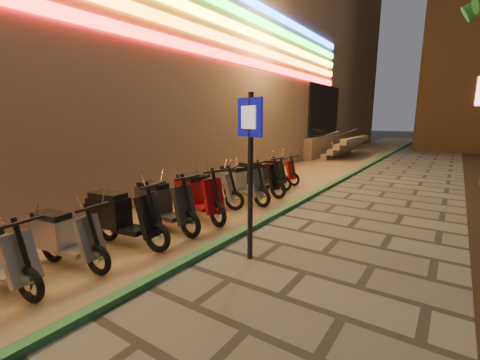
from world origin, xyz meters
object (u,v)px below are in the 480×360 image
Objects in this scene: scooter_5 at (63,237)px; scooter_13 at (277,171)px; scooter_7 at (162,204)px; scooter_8 at (196,195)px; pedestrian_sign at (250,154)px; scooter_12 at (264,175)px; scooter_6 at (120,216)px; scooter_10 at (239,183)px; scooter_9 at (206,189)px; scooter_11 at (256,177)px.

scooter_5 is 1.05× the size of scooter_13.
scooter_8 is at bearing 89.22° from scooter_7.
pedestrian_sign reaches higher than scooter_12.
pedestrian_sign is 1.81× the size of scooter_13.
pedestrian_sign reaches higher than scooter_6.
scooter_8 reaches higher than scooter_7.
scooter_10 is 1.91m from scooter_12.
scooter_5 is 1.03× the size of scooter_12.
scooter_6 is at bearing -100.68° from scooter_9.
scooter_9 is at bearing -99.18° from scooter_10.
scooter_10 is at bearing 147.34° from pedestrian_sign.
scooter_6 is at bearing -78.23° from scooter_13.
scooter_7 is (-2.35, 0.20, -1.23)m from pedestrian_sign.
scooter_9 is 2.91m from scooter_12.
scooter_9 is at bearing 130.53° from scooter_8.
scooter_9 is (-2.62, 2.01, -1.28)m from pedestrian_sign.
scooter_10 is 2.97m from scooter_13.
scooter_7 is at bearing -164.33° from pedestrian_sign.
scooter_8 is 4.78m from scooter_13.
scooter_7 is 1.01m from scooter_8.
scooter_6 is (-2.36, -0.83, -1.24)m from pedestrian_sign.
scooter_13 is at bearing 106.56° from scooter_11.
scooter_5 is at bearing -97.73° from scooter_6.
pedestrian_sign is at bearing 10.92° from scooter_6.
scooter_12 is (-2.51, 4.91, -1.31)m from pedestrian_sign.
pedestrian_sign is 1.55× the size of scooter_11.
scooter_8 is 1.10× the size of scooter_9.
pedestrian_sign reaches higher than scooter_8.
pedestrian_sign is at bearing -0.90° from scooter_7.
scooter_12 is at bearing 95.93° from scooter_7.
scooter_5 is at bearing -74.94° from scooter_8.
scooter_12 is 1.02× the size of scooter_13.
scooter_11 is 0.86m from scooter_12.
scooter_5 is at bearing -80.50° from scooter_10.
scooter_11 is 1.17× the size of scooter_13.
pedestrian_sign is 1.52× the size of scooter_6.
pedestrian_sign reaches higher than scooter_7.
scooter_11 is (0.31, 2.07, 0.03)m from scooter_9.
scooter_11 is (-2.32, 4.07, -1.25)m from pedestrian_sign.
scooter_13 is (-0.06, 1.07, -0.01)m from scooter_12.
scooter_7 is 1.83m from scooter_9.
scooter_10 is at bearing -85.29° from scooter_12.
scooter_5 is 0.87× the size of scooter_8.
scooter_8 is at bearing 79.11° from scooter_6.
pedestrian_sign is 1.52× the size of scooter_10.
scooter_5 is at bearing -81.10° from scooter_11.
scooter_13 is (-0.30, 4.77, -0.10)m from scooter_8.
scooter_7 is 5.78m from scooter_13.
scooter_10 reaches higher than scooter_12.
pedestrian_sign is 3.29m from scooter_5.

